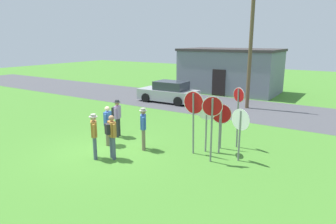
# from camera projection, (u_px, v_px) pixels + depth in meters

# --- Properties ---
(ground_plane) EXTENTS (80.00, 80.00, 0.00)m
(ground_plane) POSITION_uv_depth(u_px,v_px,m) (105.00, 152.00, 12.22)
(ground_plane) COLOR #47842D
(street_asphalt) EXTENTS (60.00, 6.40, 0.01)m
(street_asphalt) POSITION_uv_depth(u_px,v_px,m) (215.00, 105.00, 20.88)
(street_asphalt) COLOR #4C4C51
(street_asphalt) RESTS_ON ground
(building_background) EXTENTS (8.09, 4.82, 3.66)m
(building_background) POSITION_uv_depth(u_px,v_px,m) (230.00, 70.00, 25.78)
(building_background) COLOR slate
(building_background) RESTS_ON ground
(utility_pole) EXTENTS (1.80, 0.24, 7.58)m
(utility_pole) POSITION_uv_depth(u_px,v_px,m) (251.00, 47.00, 19.09)
(utility_pole) COLOR brown
(utility_pole) RESTS_ON ground
(parked_car_on_street) EXTENTS (4.35, 2.12, 1.51)m
(parked_car_on_street) POSITION_uv_depth(u_px,v_px,m) (169.00, 93.00, 21.79)
(parked_car_on_street) COLOR #A5A8AD
(parked_car_on_street) RESTS_ON ground
(stop_sign_center_cluster) EXTENTS (0.80, 0.26, 2.15)m
(stop_sign_center_cluster) POSITION_uv_depth(u_px,v_px,m) (207.00, 116.00, 11.93)
(stop_sign_center_cluster) COLOR slate
(stop_sign_center_cluster) RESTS_ON ground
(stop_sign_tallest) EXTENTS (0.76, 0.26, 1.99)m
(stop_sign_tallest) POSITION_uv_depth(u_px,v_px,m) (240.00, 126.00, 11.02)
(stop_sign_tallest) COLOR slate
(stop_sign_tallest) RESTS_ON ground
(stop_sign_leaning_right) EXTENTS (0.56, 0.29, 2.54)m
(stop_sign_leaning_right) POSITION_uv_depth(u_px,v_px,m) (238.00, 108.00, 12.36)
(stop_sign_leaning_right) COLOR slate
(stop_sign_leaning_right) RESTS_ON ground
(stop_sign_nearest) EXTENTS (0.81, 0.22, 1.90)m
(stop_sign_nearest) POSITION_uv_depth(u_px,v_px,m) (221.00, 118.00, 12.33)
(stop_sign_nearest) COLOR slate
(stop_sign_nearest) RESTS_ON ground
(stop_sign_rear_right) EXTENTS (0.27, 0.60, 2.05)m
(stop_sign_rear_right) POSITION_uv_depth(u_px,v_px,m) (220.00, 120.00, 11.80)
(stop_sign_rear_right) COLOR slate
(stop_sign_rear_right) RESTS_ON ground
(stop_sign_low_front) EXTENTS (0.68, 0.38, 2.48)m
(stop_sign_low_front) POSITION_uv_depth(u_px,v_px,m) (212.00, 118.00, 10.81)
(stop_sign_low_front) COLOR slate
(stop_sign_low_front) RESTS_ON ground
(stop_sign_leaning_left) EXTENTS (0.90, 0.15, 2.51)m
(stop_sign_leaning_left) POSITION_uv_depth(u_px,v_px,m) (194.00, 111.00, 11.63)
(stop_sign_leaning_left) COLOR slate
(stop_sign_leaning_left) RESTS_ON ground
(person_in_blue) EXTENTS (0.39, 0.48, 1.74)m
(person_in_blue) POSITION_uv_depth(u_px,v_px,m) (143.00, 126.00, 12.28)
(person_in_blue) COLOR #7A6B56
(person_in_blue) RESTS_ON ground
(person_with_sunhat) EXTENTS (0.52, 0.45, 1.69)m
(person_with_sunhat) POSITION_uv_depth(u_px,v_px,m) (112.00, 134.00, 11.31)
(person_with_sunhat) COLOR #4C5670
(person_with_sunhat) RESTS_ON ground
(person_on_left) EXTENTS (0.44, 0.53, 1.74)m
(person_on_left) POSITION_uv_depth(u_px,v_px,m) (117.00, 115.00, 13.92)
(person_on_left) COLOR #2D2D33
(person_on_left) RESTS_ON ground
(person_near_signs) EXTENTS (0.44, 0.42, 1.74)m
(person_near_signs) POSITION_uv_depth(u_px,v_px,m) (94.00, 134.00, 11.33)
(person_near_signs) COLOR #4C5670
(person_near_signs) RESTS_ON ground
(person_in_dark_shirt) EXTENTS (0.33, 0.54, 1.69)m
(person_in_dark_shirt) POSITION_uv_depth(u_px,v_px,m) (108.00, 123.00, 12.83)
(person_in_dark_shirt) COLOR #7A6B56
(person_in_dark_shirt) RESTS_ON ground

